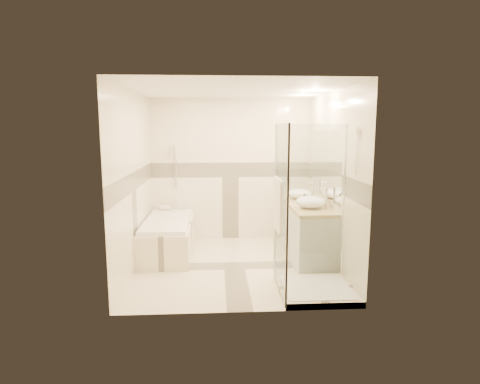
{
  "coord_description": "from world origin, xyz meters",
  "views": [
    {
      "loc": [
        -0.24,
        -5.6,
        1.98
      ],
      "look_at": [
        0.1,
        0.25,
        1.05
      ],
      "focal_mm": 30.0,
      "sensor_mm": 36.0,
      "label": 1
    }
  ],
  "objects": [
    {
      "name": "faucet_far",
      "position": [
        1.32,
        -0.0,
        1.02
      ],
      "size": [
        0.12,
        0.03,
        0.29
      ],
      "color": "silver",
      "rests_on": "vanity"
    },
    {
      "name": "amenity_bottle_a",
      "position": [
        1.1,
        0.26,
        0.93
      ],
      "size": [
        0.08,
        0.08,
        0.15
      ],
      "primitive_type": "imported",
      "rotation": [
        0.0,
        0.0,
        -0.19
      ],
      "color": "black",
      "rests_on": "vanity"
    },
    {
      "name": "vessel_sink_near",
      "position": [
        1.1,
        0.78,
        0.93
      ],
      "size": [
        0.4,
        0.4,
        0.16
      ],
      "primitive_type": "ellipsoid",
      "color": "white",
      "rests_on": "vanity"
    },
    {
      "name": "faucet_near",
      "position": [
        1.32,
        0.78,
        1.01
      ],
      "size": [
        0.12,
        0.03,
        0.28
      ],
      "color": "silver",
      "rests_on": "vanity"
    },
    {
      "name": "vessel_sink_far",
      "position": [
        1.1,
        -0.0,
        0.94
      ],
      "size": [
        0.43,
        0.43,
        0.17
      ],
      "primitive_type": "ellipsoid",
      "color": "white",
      "rests_on": "vanity"
    },
    {
      "name": "folded_towels",
      "position": [
        1.1,
        1.02,
        0.89
      ],
      "size": [
        0.19,
        0.29,
        0.09
      ],
      "primitive_type": "cube",
      "rotation": [
        0.0,
        0.0,
        -0.09
      ],
      "color": "white",
      "rests_on": "vanity"
    },
    {
      "name": "room",
      "position": [
        0.06,
        0.01,
        1.26
      ],
      "size": [
        2.82,
        3.02,
        2.52
      ],
      "color": "beige",
      "rests_on": "ground"
    },
    {
      "name": "rolled_towel",
      "position": [
        -1.14,
        1.38,
        0.6
      ],
      "size": [
        0.19,
        0.09,
        0.09
      ],
      "primitive_type": "cylinder",
      "rotation": [
        0.0,
        1.57,
        0.0
      ],
      "color": "white",
      "rests_on": "bathtub"
    },
    {
      "name": "bathtub",
      "position": [
        -1.02,
        0.65,
        0.31
      ],
      "size": [
        0.75,
        1.7,
        0.56
      ],
      "color": "beige",
      "rests_on": "ground"
    },
    {
      "name": "amenity_bottle_b",
      "position": [
        1.1,
        0.42,
        0.92
      ],
      "size": [
        0.14,
        0.14,
        0.14
      ],
      "primitive_type": "imported",
      "rotation": [
        0.0,
        0.0,
        -0.35
      ],
      "color": "black",
      "rests_on": "vanity"
    },
    {
      "name": "vanity",
      "position": [
        1.12,
        0.3,
        0.43
      ],
      "size": [
        0.58,
        1.62,
        0.85
      ],
      "color": "silver",
      "rests_on": "ground"
    },
    {
      "name": "shower_enclosure",
      "position": [
        0.83,
        -0.97,
        0.51
      ],
      "size": [
        0.96,
        0.93,
        2.04
      ],
      "color": "beige",
      "rests_on": "ground"
    }
  ]
}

